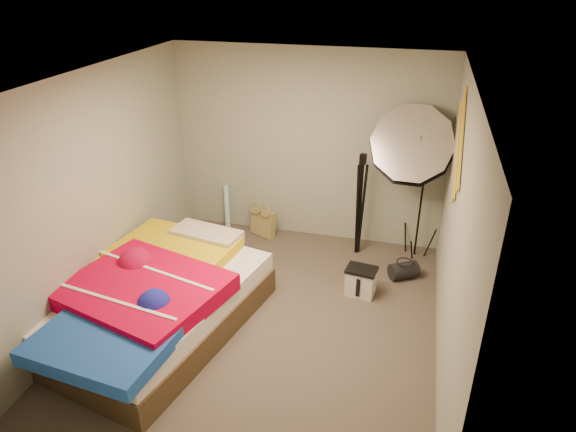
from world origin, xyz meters
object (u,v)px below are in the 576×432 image
(wrapping_roll, at_px, (227,207))
(camera_case, at_px, (361,282))
(camera_tripod, at_px, (360,198))
(tote_bag, at_px, (263,223))
(duffel_bag, at_px, (404,270))
(photo_umbrella, at_px, (412,146))
(bed, at_px, (153,300))

(wrapping_roll, relative_size, camera_case, 1.98)
(wrapping_roll, bearing_deg, camera_tripod, -7.50)
(wrapping_roll, distance_m, camera_tripod, 1.94)
(tote_bag, xyz_separation_m, duffel_bag, (1.93, -0.61, -0.08))
(tote_bag, bearing_deg, photo_umbrella, 19.76)
(bed, xyz_separation_m, photo_umbrella, (2.35, 2.05, 1.15))
(bed, xyz_separation_m, camera_tripod, (1.79, 2.04, 0.44))
(duffel_bag, bearing_deg, camera_tripod, 112.02)
(tote_bag, xyz_separation_m, bed, (-0.48, -2.19, 0.15))
(tote_bag, distance_m, photo_umbrella, 2.27)
(tote_bag, bearing_deg, camera_case, -12.16)
(tote_bag, distance_m, wrapping_roll, 0.58)
(duffel_bag, relative_size, photo_umbrella, 0.16)
(wrapping_roll, distance_m, photo_umbrella, 2.70)
(duffel_bag, bearing_deg, tote_bag, 131.36)
(bed, bearing_deg, wrapping_roll, 91.84)
(duffel_bag, height_order, bed, bed)
(camera_tripod, bearing_deg, photo_umbrella, 1.36)
(camera_case, bearing_deg, wrapping_roll, 157.70)
(camera_case, distance_m, duffel_bag, 0.65)
(tote_bag, distance_m, camera_tripod, 1.44)
(camera_case, bearing_deg, bed, -142.71)
(wrapping_roll, bearing_deg, tote_bag, -9.85)
(wrapping_roll, xyz_separation_m, photo_umbrella, (2.42, -0.23, 1.17))
(camera_case, xyz_separation_m, camera_tripod, (-0.16, 0.93, 0.61))
(camera_case, height_order, duffel_bag, camera_case)
(wrapping_roll, xyz_separation_m, bed, (0.07, -2.28, 0.03))
(wrapping_roll, height_order, camera_tripod, camera_tripod)
(photo_umbrella, bearing_deg, tote_bag, 175.82)
(bed, bearing_deg, camera_case, 29.60)
(camera_case, height_order, bed, bed)
(camera_tripod, bearing_deg, camera_case, -80.07)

